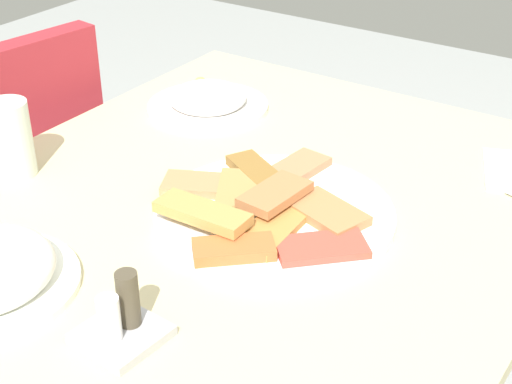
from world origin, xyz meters
The scene contains 5 objects.
dining_table centered at (0.00, 0.00, 0.68)m, with size 1.04×0.87×0.77m.
pide_platter centered at (0.00, -0.05, 0.79)m, with size 0.36×0.36×0.05m.
salad_plate_greens centered at (0.26, 0.26, 0.79)m, with size 0.23×0.23×0.05m.
soda_can centered at (-0.12, 0.36, 0.83)m, with size 0.07×0.07×0.12m, color silver.
condiment_caddy centered at (-0.32, -0.05, 0.80)m, with size 0.10×0.10×0.08m.
Camera 1 is at (-0.80, -0.56, 1.36)m, focal length 54.12 mm.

